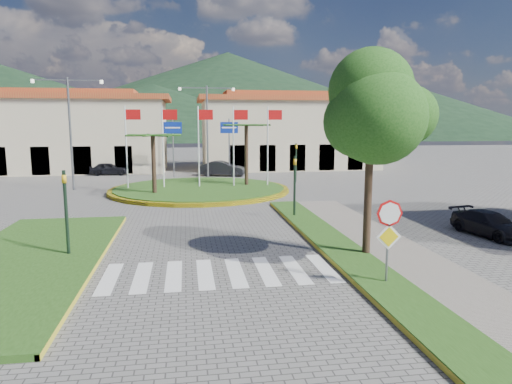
{
  "coord_description": "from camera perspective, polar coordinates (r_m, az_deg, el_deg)",
  "views": [
    {
      "loc": [
        -0.94,
        -10.32,
        4.87
      ],
      "look_at": [
        1.9,
        8.0,
        2.03
      ],
      "focal_mm": 32.0,
      "sensor_mm": 36.0,
      "label": 1
    }
  ],
  "objects": [
    {
      "name": "crosswalk",
      "position": [
        15.15,
        -4.85,
        -10.06
      ],
      "size": [
        8.0,
        3.0,
        0.01
      ],
      "primitive_type": "cube",
      "color": "silver",
      "rests_on": "ground"
    },
    {
      "name": "direction_sign_west",
      "position": [
        41.32,
        -10.34,
        6.71
      ],
      "size": [
        1.6,
        0.14,
        5.2
      ],
      "color": "slate",
      "rests_on": "ground"
    },
    {
      "name": "street_lamp_centre",
      "position": [
        40.37,
        -6.11,
        8.12
      ],
      "size": [
        4.8,
        0.16,
        8.0
      ],
      "color": "slate",
      "rests_on": "ground"
    },
    {
      "name": "building_right",
      "position": [
        49.55,
        3.99,
        7.57
      ],
      "size": [
        19.08,
        9.54,
        8.05
      ],
      "color": "beige",
      "rests_on": "ground"
    },
    {
      "name": "stop_sign",
      "position": [
        13.95,
        16.26,
        -4.41
      ],
      "size": [
        0.8,
        0.11,
        2.65
      ],
      "color": "slate",
      "rests_on": "ground"
    },
    {
      "name": "car_dark_a",
      "position": [
        44.65,
        -17.88,
        2.8
      ],
      "size": [
        3.55,
        1.5,
        1.2
      ],
      "primitive_type": "imported",
      "rotation": [
        0.0,
        0.0,
        1.55
      ],
      "color": "black",
      "rests_on": "ground"
    },
    {
      "name": "traffic_light_left",
      "position": [
        17.6,
        -22.68,
        -1.56
      ],
      "size": [
        0.15,
        0.18,
        3.2
      ],
      "color": "black",
      "rests_on": "ground"
    },
    {
      "name": "hill_far_mid",
      "position": [
        171.36,
        -3.53,
        12.08
      ],
      "size": [
        180.0,
        180.0,
        30.0
      ],
      "primitive_type": "cone",
      "color": "black",
      "rests_on": "ground"
    },
    {
      "name": "ground",
      "position": [
        11.45,
        -3.39,
        -16.49
      ],
      "size": [
        160.0,
        160.0,
        0.0
      ],
      "primitive_type": "plane",
      "color": "slate",
      "rests_on": "ground"
    },
    {
      "name": "deciduous_tree",
      "position": [
        16.62,
        14.2,
        9.49
      ],
      "size": [
        3.6,
        3.6,
        6.8
      ],
      "color": "black",
      "rests_on": "ground"
    },
    {
      "name": "hill_far_east",
      "position": [
        161.76,
        17.47,
        9.78
      ],
      "size": [
        120.0,
        120.0,
        18.0
      ],
      "primitive_type": "cone",
      "color": "black",
      "rests_on": "ground"
    },
    {
      "name": "traffic_light_far",
      "position": [
        37.52,
        5.02,
        4.19
      ],
      "size": [
        0.18,
        0.15,
        3.2
      ],
      "color": "black",
      "rests_on": "ground"
    },
    {
      "name": "building_left",
      "position": [
        50.06,
        -24.11,
        6.85
      ],
      "size": [
        23.32,
        9.54,
        8.05
      ],
      "color": "beige",
      "rests_on": "ground"
    },
    {
      "name": "hill_far_west",
      "position": [
        159.86,
        -29.03,
        9.83
      ],
      "size": [
        140.0,
        140.0,
        22.0
      ],
      "primitive_type": "cone",
      "color": "black",
      "rests_on": "ground"
    },
    {
      "name": "car_dark_b",
      "position": [
        41.88,
        -4.25,
        2.94
      ],
      "size": [
        4.36,
        2.44,
        1.36
      ],
      "primitive_type": "imported",
      "rotation": [
        0.0,
        0.0,
        1.31
      ],
      "color": "black",
      "rests_on": "ground"
    },
    {
      "name": "roundabout_island",
      "position": [
        32.67,
        -7.05,
        0.37
      ],
      "size": [
        12.7,
        12.7,
        6.0
      ],
      "color": "yellow",
      "rests_on": "ground"
    },
    {
      "name": "median_left",
      "position": [
        17.89,
        -26.79,
        -7.76
      ],
      "size": [
        5.0,
        14.0,
        0.18
      ],
      "primitive_type": "cube",
      "color": "#234914",
      "rests_on": "ground"
    },
    {
      "name": "white_van",
      "position": [
        48.13,
        -20.93,
        3.11
      ],
      "size": [
        5.0,
        2.84,
        1.32
      ],
      "primitive_type": "imported",
      "rotation": [
        0.0,
        0.0,
        1.71
      ],
      "color": "silver",
      "rests_on": "ground"
    },
    {
      "name": "verge_right",
      "position": [
        14.41,
        15.54,
        -11.01
      ],
      "size": [
        1.6,
        28.0,
        0.18
      ],
      "primitive_type": "cube",
      "color": "#234914",
      "rests_on": "ground"
    },
    {
      "name": "hill_near_back",
      "position": [
        140.65,
        -12.68,
        9.77
      ],
      "size": [
        110.0,
        110.0,
        16.0
      ],
      "primitive_type": "cone",
      "color": "black",
      "rests_on": "ground"
    },
    {
      "name": "sidewalk_right",
      "position": [
        14.93,
        19.81,
        -10.57
      ],
      "size": [
        4.0,
        28.0,
        0.15
      ],
      "primitive_type": "cube",
      "color": "gray",
      "rests_on": "ground"
    },
    {
      "name": "street_lamp_west",
      "position": [
        35.25,
        -22.22,
        7.46
      ],
      "size": [
        4.8,
        0.16,
        8.0
      ],
      "color": "slate",
      "rests_on": "ground"
    },
    {
      "name": "traffic_light_right",
      "position": [
        23.16,
        4.86,
        1.41
      ],
      "size": [
        0.15,
        0.18,
        3.2
      ],
      "color": "black",
      "rests_on": "ground"
    },
    {
      "name": "direction_sign_east",
      "position": [
        41.5,
        -3.37,
        6.84
      ],
      "size": [
        1.6,
        0.14,
        5.2
      ],
      "color": "slate",
      "rests_on": "ground"
    },
    {
      "name": "car_side_right",
      "position": [
        22.2,
        27.14,
        -3.56
      ],
      "size": [
        2.09,
        3.83,
        1.05
      ],
      "primitive_type": "imported",
      "rotation": [
        0.0,
        0.0,
        0.18
      ],
      "color": "black",
      "rests_on": "ground"
    }
  ]
}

